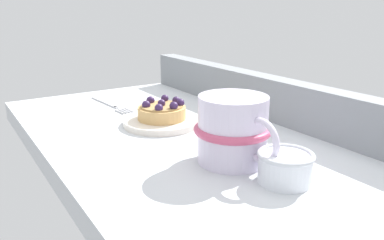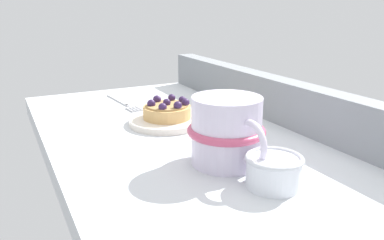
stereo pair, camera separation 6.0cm
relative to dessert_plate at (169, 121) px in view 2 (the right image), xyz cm
name	(u,v)px [view 2 (the right image)]	position (x,y,z in cm)	size (l,w,h in cm)	color
ground_plane	(181,143)	(5.92, -0.37, -2.42)	(77.63, 42.90, 3.83)	silver
window_rail_back	(274,98)	(5.92, 19.04, 3.40)	(76.08, 4.09, 7.81)	gray
dessert_plate	(169,121)	(0.00, 0.00, 0.00)	(13.88, 13.88, 1.09)	silver
raspberry_tart	(169,110)	(0.00, 0.01, 2.00)	(8.62, 8.62, 3.67)	tan
coffee_mug	(224,131)	(20.16, -0.82, 4.14)	(13.95, 10.60, 9.29)	silver
dessert_fork	(122,102)	(-17.79, -3.30, -0.21)	(16.59, 3.12, 0.60)	#B7B7BC
sugar_bowl	(274,170)	(28.63, 0.91, 1.58)	(6.94, 6.94, 3.90)	silver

